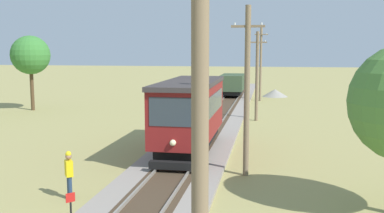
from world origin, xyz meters
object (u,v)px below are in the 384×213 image
(trackside_signal_marker, at_px, (71,210))
(gravel_pile, at_px, (275,93))
(utility_pole_near_tram, at_px, (247,90))
(utility_pole_mid, at_px, (257,75))
(utility_pole_foreground, at_px, (200,130))
(tree_right_near, at_px, (30,55))
(freight_car, at_px, (233,84))
(utility_pole_far, at_px, (261,62))
(red_tram, at_px, (190,112))
(track_worker, at_px, (69,173))

(trackside_signal_marker, relative_size, gravel_pile, 0.41)
(utility_pole_near_tram, bearing_deg, utility_pole_mid, 90.00)
(utility_pole_foreground, relative_size, gravel_pile, 2.91)
(utility_pole_foreground, distance_m, utility_pole_mid, 27.27)
(utility_pole_foreground, height_order, tree_right_near, utility_pole_foreground)
(freight_car, bearing_deg, utility_pole_far, -31.07)
(tree_right_near, bearing_deg, trackside_signal_marker, -57.54)
(utility_pole_far, height_order, gravel_pile, utility_pole_far)
(utility_pole_near_tram, height_order, utility_pole_mid, utility_pole_near_tram)
(utility_pole_near_tram, height_order, gravel_pile, utility_pole_near_tram)
(utility_pole_far, bearing_deg, trackside_signal_marker, -97.94)
(red_tram, distance_m, track_worker, 8.23)
(red_tram, height_order, tree_right_near, tree_right_near)
(freight_car, distance_m, utility_pole_mid, 15.50)
(utility_pole_far, bearing_deg, gravel_pile, 68.62)
(freight_car, height_order, track_worker, freight_car)
(utility_pole_far, relative_size, trackside_signal_marker, 6.69)
(utility_pole_foreground, bearing_deg, utility_pole_far, 90.00)
(utility_pole_foreground, distance_m, tree_right_near, 35.55)
(freight_car, height_order, utility_pole_foreground, utility_pole_foreground)
(freight_car, relative_size, utility_pole_mid, 0.77)
(freight_car, bearing_deg, utility_pole_mid, -78.47)
(red_tram, relative_size, track_worker, 4.79)
(freight_car, xyz_separation_m, trackside_signal_marker, (-1.75, -36.51, -0.89))
(freight_car, height_order, utility_pole_mid, utility_pole_mid)
(tree_right_near, bearing_deg, utility_pole_far, 28.97)
(utility_pole_foreground, bearing_deg, trackside_signal_marker, 129.68)
(utility_pole_foreground, height_order, utility_pole_near_tram, utility_pole_foreground)
(utility_pole_mid, bearing_deg, trackside_signal_marker, -102.70)
(utility_pole_near_tram, xyz_separation_m, gravel_pile, (1.62, 32.06, -3.28))
(utility_pole_foreground, relative_size, track_worker, 4.74)
(utility_pole_foreground, distance_m, utility_pole_near_tram, 12.56)
(red_tram, distance_m, utility_pole_mid, 11.77)
(red_tram, distance_m, utility_pole_near_tram, 4.84)
(red_tram, bearing_deg, track_worker, -112.16)
(trackside_signal_marker, distance_m, gravel_pile, 39.32)
(utility_pole_near_tram, distance_m, trackside_signal_marker, 8.82)
(utility_pole_foreground, height_order, gravel_pile, utility_pole_foreground)
(red_tram, height_order, utility_pole_foreground, utility_pole_foreground)
(utility_pole_foreground, xyz_separation_m, tree_right_near, (-19.88, 29.47, 0.56))
(utility_pole_mid, distance_m, tree_right_near, 20.05)
(track_worker, bearing_deg, gravel_pile, -138.70)
(utility_pole_near_tram, distance_m, utility_pole_far, 27.93)
(freight_car, bearing_deg, utility_pole_near_tram, -84.10)
(utility_pole_mid, distance_m, utility_pole_far, 13.24)
(utility_pole_near_tram, relative_size, trackside_signal_marker, 6.12)
(red_tram, relative_size, utility_pole_near_tram, 1.18)
(freight_car, relative_size, trackside_signal_marker, 4.41)
(red_tram, height_order, utility_pole_mid, utility_pole_mid)
(track_worker, bearing_deg, utility_pole_foreground, 89.50)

